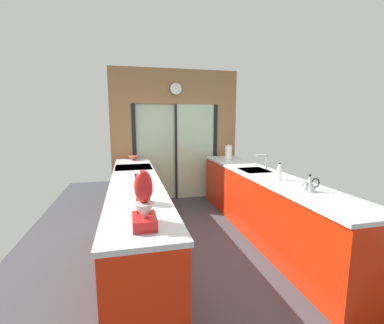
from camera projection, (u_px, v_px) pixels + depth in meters
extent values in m
cube|color=#38383D|center=(197.00, 231.00, 4.09)|extent=(5.04, 7.60, 0.02)
cube|color=olive|center=(175.00, 87.00, 5.45)|extent=(2.64, 0.08, 0.70)
cube|color=#B2D1AD|center=(156.00, 153.00, 5.58)|extent=(0.80, 0.02, 2.00)
cube|color=#B2D1AD|center=(195.00, 152.00, 5.74)|extent=(0.80, 0.02, 2.00)
cube|color=black|center=(135.00, 153.00, 5.46)|extent=(0.08, 0.10, 2.00)
cube|color=black|center=(215.00, 151.00, 5.86)|extent=(0.08, 0.10, 2.00)
cube|color=black|center=(176.00, 152.00, 5.66)|extent=(0.04, 0.10, 2.00)
cube|color=olive|center=(122.00, 154.00, 5.40)|extent=(0.42, 0.08, 2.00)
cube|color=olive|center=(225.00, 151.00, 5.92)|extent=(0.42, 0.08, 2.00)
cylinder|color=white|center=(176.00, 89.00, 5.40)|extent=(0.24, 0.03, 0.24)
torus|color=black|center=(176.00, 89.00, 5.40)|extent=(0.26, 0.02, 0.26)
cube|color=red|center=(138.00, 235.00, 2.92)|extent=(0.58, 2.55, 0.88)
cube|color=red|center=(134.00, 186.00, 5.03)|extent=(0.58, 0.65, 0.88)
cube|color=#BCBCC1|center=(135.00, 181.00, 3.45)|extent=(0.62, 3.80, 0.04)
cube|color=red|center=(262.00, 205.00, 3.94)|extent=(0.58, 3.80, 0.88)
cube|color=#BCBCC1|center=(263.00, 174.00, 3.87)|extent=(0.62, 3.80, 0.04)
cube|color=#B7BABC|center=(254.00, 172.00, 4.11)|extent=(0.40, 0.48, 0.05)
cylinder|color=#B7BABC|center=(266.00, 162.00, 4.13)|extent=(0.02, 0.02, 0.24)
cylinder|color=#B7BABC|center=(261.00, 155.00, 4.09)|extent=(0.18, 0.02, 0.02)
cube|color=#B7BABC|center=(134.00, 195.00, 4.43)|extent=(0.58, 0.60, 0.88)
cube|color=black|center=(152.00, 192.00, 4.50)|extent=(0.01, 0.48, 0.28)
cube|color=black|center=(134.00, 168.00, 4.36)|extent=(0.58, 0.60, 0.03)
cylinder|color=#B7BABC|center=(153.00, 175.00, 4.27)|extent=(0.02, 0.04, 0.04)
cylinder|color=#B7BABC|center=(152.00, 173.00, 4.45)|extent=(0.02, 0.04, 0.04)
cylinder|color=#B7BABC|center=(151.00, 171.00, 4.62)|extent=(0.02, 0.04, 0.04)
cylinder|color=silver|center=(139.00, 190.00, 2.92)|extent=(0.09, 0.09, 0.01)
cone|color=silver|center=(139.00, 187.00, 2.91)|extent=(0.20, 0.20, 0.06)
cylinder|color=#BC4C38|center=(134.00, 160.00, 5.08)|extent=(0.09, 0.09, 0.01)
cone|color=#BC4C38|center=(134.00, 158.00, 5.07)|extent=(0.21, 0.21, 0.07)
cube|color=black|center=(140.00, 192.00, 2.48)|extent=(0.08, 0.14, 0.21)
cylinder|color=black|center=(136.00, 178.00, 2.45)|extent=(0.02, 0.02, 0.08)
cylinder|color=black|center=(138.00, 179.00, 2.45)|extent=(0.02, 0.02, 0.06)
cylinder|color=black|center=(140.00, 178.00, 2.46)|extent=(0.02, 0.02, 0.07)
cylinder|color=black|center=(142.00, 178.00, 2.46)|extent=(0.02, 0.02, 0.07)
cylinder|color=black|center=(144.00, 177.00, 2.46)|extent=(0.02, 0.02, 0.09)
cube|color=red|center=(144.00, 221.00, 1.93)|extent=(0.17, 0.26, 0.08)
cube|color=red|center=(143.00, 199.00, 2.00)|extent=(0.10, 0.08, 0.20)
ellipsoid|color=red|center=(143.00, 187.00, 1.88)|extent=(0.13, 0.12, 0.24)
cone|color=#B7BABC|center=(144.00, 212.00, 1.89)|extent=(0.15, 0.15, 0.13)
cone|color=#B7BABC|center=(309.00, 184.00, 2.86)|extent=(0.15, 0.15, 0.17)
sphere|color=black|center=(310.00, 175.00, 2.85)|extent=(0.03, 0.03, 0.03)
cylinder|color=#B7BABC|center=(304.00, 184.00, 2.84)|extent=(0.08, 0.02, 0.07)
torus|color=black|center=(315.00, 183.00, 2.88)|extent=(0.11, 0.01, 0.11)
cylinder|color=silver|center=(279.00, 173.00, 3.42)|extent=(0.05, 0.05, 0.17)
cylinder|color=silver|center=(280.00, 165.00, 3.41)|extent=(0.02, 0.02, 0.04)
cylinder|color=black|center=(280.00, 163.00, 3.40)|extent=(0.03, 0.03, 0.01)
cylinder|color=#B7BABC|center=(228.00, 159.00, 5.15)|extent=(0.15, 0.15, 0.01)
cylinder|color=white|center=(228.00, 152.00, 5.13)|extent=(0.13, 0.13, 0.26)
sphere|color=#B7BABC|center=(229.00, 145.00, 5.11)|extent=(0.03, 0.03, 0.03)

